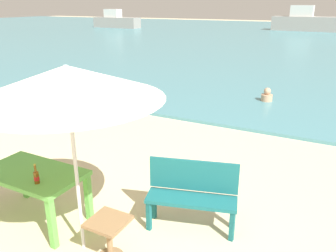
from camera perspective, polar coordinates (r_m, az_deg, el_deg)
name	(u,v)px	position (r m, az deg, el deg)	size (l,w,h in m)	color
ground_plane	(98,251)	(4.60, -11.66, -19.84)	(120.00, 120.00, 0.00)	beige
sea_water	(320,38)	(32.86, 24.08, 13.24)	(120.00, 50.00, 0.08)	teal
picnic_table_green	(34,179)	(5.06, -21.54, -8.17)	(1.40, 0.80, 0.76)	#60B24C
beer_bottle_amber	(36,177)	(4.64, -21.13, -7.89)	(0.07, 0.07, 0.26)	brown
patio_umbrella	(67,82)	(3.78, -16.51, 6.98)	(2.10, 2.10, 2.30)	silver
side_table_wood	(109,234)	(4.27, -9.82, -17.28)	(0.44, 0.44, 0.54)	olive
bench_teal_center	(192,191)	(4.65, 4.07, -10.80)	(1.25, 0.68, 0.95)	#196066
swimmer_person	(267,96)	(10.86, 16.19, 4.86)	(0.34, 0.34, 0.41)	tan
boat_barge	(306,22)	(40.48, 22.10, 15.83)	(7.09, 1.93, 2.58)	gray
boat_ferry	(116,21)	(43.16, -8.64, 16.94)	(5.79, 1.58, 2.11)	gray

